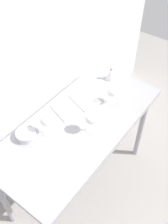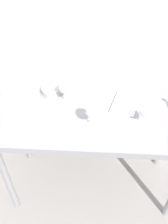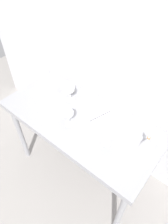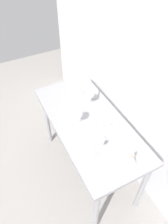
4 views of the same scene
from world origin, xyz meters
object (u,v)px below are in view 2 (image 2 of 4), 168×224
object	(u,v)px
wine_glass_near_right	(145,112)
tasting_sheet_upper	(47,115)
wine_glass_far_left	(64,88)
open_notebook	(112,102)
tasting_bowl	(50,90)
wine_glass_near_center	(91,111)

from	to	relation	value
wine_glass_near_right	tasting_sheet_upper	size ratio (longest dim) A/B	0.56
wine_glass_far_left	tasting_sheet_upper	xyz separation A→B (m)	(-0.11, -0.14, -0.12)
open_notebook	tasting_bowl	xyz separation A→B (m)	(-0.46, 0.08, 0.02)
wine_glass_near_center	tasting_bowl	world-z (taller)	wine_glass_near_center
open_notebook	wine_glass_near_center	bearing A→B (deg)	-103.79
wine_glass_near_right	open_notebook	xyz separation A→B (m)	(-0.19, 0.20, -0.10)
wine_glass_far_left	tasting_bowl	xyz separation A→B (m)	(-0.12, 0.09, -0.10)
tasting_bowl	wine_glass_near_right	bearing A→B (deg)	-23.43
wine_glass_far_left	wine_glass_near_right	xyz separation A→B (m)	(0.53, -0.19, -0.02)
wine_glass_far_left	tasting_bowl	world-z (taller)	wine_glass_far_left
wine_glass_near_right	tasting_bowl	bearing A→B (deg)	156.57
wine_glass_far_left	open_notebook	distance (m)	0.36
wine_glass_near_right	open_notebook	world-z (taller)	wine_glass_near_right
open_notebook	tasting_sheet_upper	size ratio (longest dim) A/B	1.47
wine_glass_far_left	open_notebook	size ratio (longest dim) A/B	0.44
wine_glass_far_left	tasting_sheet_upper	bearing A→B (deg)	-127.73
open_notebook	tasting_sheet_upper	distance (m)	0.48
wine_glass_far_left	tasting_bowl	size ratio (longest dim) A/B	1.21
wine_glass_near_right	tasting_sheet_upper	distance (m)	0.66
wine_glass_far_left	tasting_bowl	distance (m)	0.18
wine_glass_near_right	tasting_bowl	distance (m)	0.72
tasting_sheet_upper	wine_glass_near_center	bearing A→B (deg)	-31.90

